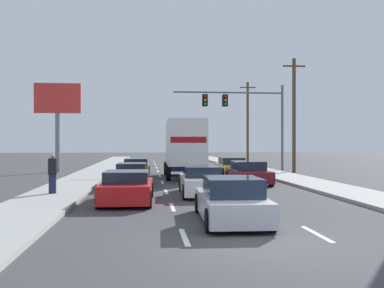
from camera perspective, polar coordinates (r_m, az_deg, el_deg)
name	(u,v)px	position (r m, az deg, el deg)	size (l,w,h in m)	color
ground_plane	(179,172)	(35.00, -1.67, -3.66)	(140.00, 140.00, 0.00)	#3D3D3F
sidewalk_right	(278,175)	(31.30, 11.18, -3.99)	(2.67, 80.00, 0.14)	#9E9E99
sidewalk_left	(88,176)	(30.17, -13.53, -4.15)	(2.67, 80.00, 0.14)	#9E9E99
lane_markings	(184,176)	(30.90, -1.09, -4.16)	(3.54, 52.00, 0.01)	silver
car_orange	(136,168)	(30.62, -7.33, -3.14)	(1.94, 4.65, 1.24)	orange
car_green	(132,175)	(23.89, -7.93, -4.06)	(1.89, 4.20, 1.23)	#196B38
car_red	(127,188)	(17.19, -8.50, -5.69)	(2.10, 4.28, 1.25)	red
box_truck	(184,146)	(28.59, -1.02, -0.25)	(2.63, 7.50, 3.78)	white
car_white	(201,181)	(19.53, 1.23, -4.93)	(1.98, 4.40, 1.28)	white
car_silver	(231,201)	(13.01, 5.15, -7.51)	(1.97, 4.40, 1.33)	#B7BABF
car_yellow	(232,167)	(31.17, 5.21, -3.05)	(1.89, 4.44, 1.29)	yellow
car_maroon	(248,173)	(25.10, 7.38, -3.83)	(2.00, 4.35, 1.28)	maroon
traffic_signal_mast	(238,107)	(35.57, 6.08, 4.79)	(9.05, 0.69, 7.07)	#595B56
utility_pole_mid	(294,114)	(35.09, 13.23, 3.89)	(1.80, 0.28, 8.96)	brown
utility_pole_far	(248,122)	(49.87, 7.32, 2.94)	(1.80, 0.28, 9.23)	brown
roadside_billboard	(58,110)	(36.20, -17.22, 4.32)	(3.63, 0.36, 7.07)	slate
pedestrian_near_corner	(52,173)	(19.83, -17.83, -3.70)	(0.38, 0.38, 1.73)	#1E233F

